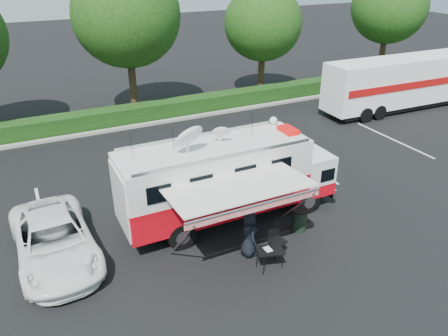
% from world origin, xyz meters
% --- Properties ---
extents(ground_plane, '(120.00, 120.00, 0.00)m').
position_xyz_m(ground_plane, '(0.00, 0.00, 0.00)').
color(ground_plane, black).
rests_on(ground_plane, ground).
extents(back_border, '(60.00, 6.14, 8.87)m').
position_xyz_m(back_border, '(1.14, 12.90, 5.00)').
color(back_border, '#9E998E').
rests_on(back_border, ground_plane).
extents(stall_lines, '(24.12, 5.50, 0.01)m').
position_xyz_m(stall_lines, '(-0.50, 3.00, 0.00)').
color(stall_lines, silver).
rests_on(stall_lines, ground_plane).
extents(command_truck, '(8.27, 2.28, 3.97)m').
position_xyz_m(command_truck, '(-0.07, -0.00, 1.70)').
color(command_truck, black).
rests_on(command_truck, ground_plane).
extents(awning, '(4.51, 2.35, 2.73)m').
position_xyz_m(awning, '(-0.81, -2.37, 2.55)').
color(awning, silver).
rests_on(awning, ground_plane).
extents(white_suv, '(2.60, 5.30, 1.45)m').
position_xyz_m(white_suv, '(-6.28, 0.30, 0.00)').
color(white_suv, white).
rests_on(white_suv, ground_plane).
extents(person, '(0.58, 0.84, 1.65)m').
position_xyz_m(person, '(-0.47, -2.32, 0.00)').
color(person, black).
rests_on(person, ground_plane).
extents(folding_table, '(0.99, 0.83, 0.73)m').
position_xyz_m(folding_table, '(-0.21, -3.23, 0.67)').
color(folding_table, black).
rests_on(folding_table, ground_plane).
extents(folding_chair, '(0.58, 0.61, 1.06)m').
position_xyz_m(folding_chair, '(0.41, -2.57, 0.63)').
color(folding_chair, black).
rests_on(folding_chair, ground_plane).
extents(trash_bin, '(0.58, 0.58, 0.86)m').
position_xyz_m(trash_bin, '(1.89, -1.87, 0.43)').
color(trash_bin, black).
rests_on(trash_bin, ground_plane).
extents(semi_trailer, '(10.78, 2.59, 3.31)m').
position_xyz_m(semi_trailer, '(15.55, 6.73, 1.74)').
color(semi_trailer, white).
rests_on(semi_trailer, ground_plane).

